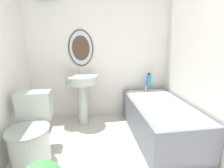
# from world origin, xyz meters

# --- Properties ---
(wall_back) EXTENTS (2.42, 0.32, 2.40)m
(wall_back) POSITION_xyz_m (-0.08, 2.32, 1.28)
(wall_back) COLOR silver
(wall_back) RESTS_ON ground_plane
(wall_right) EXTENTS (0.06, 2.42, 2.40)m
(wall_right) POSITION_xyz_m (1.18, 1.15, 1.20)
(wall_right) COLOR silver
(wall_right) RESTS_ON ground_plane
(toilet) EXTENTS (0.44, 0.60, 0.75)m
(toilet) POSITION_xyz_m (-0.87, 1.27, 0.30)
(toilet) COLOR #B2BCB2
(toilet) RESTS_ON ground_plane
(pedestal_sink) EXTENTS (0.48, 0.48, 0.91)m
(pedestal_sink) POSITION_xyz_m (-0.32, 2.02, 0.61)
(pedestal_sink) COLOR #B2BCB2
(pedestal_sink) RESTS_ON ground_plane
(bathtub) EXTENTS (0.75, 1.41, 0.56)m
(bathtub) POSITION_xyz_m (0.76, 1.55, 0.25)
(bathtub) COLOR slate
(bathtub) RESTS_ON ground_plane
(shampoo_bottle) EXTENTS (0.08, 0.08, 0.23)m
(shampoo_bottle) POSITION_xyz_m (0.81, 2.18, 0.67)
(shampoo_bottle) COLOR #2D84C6
(shampoo_bottle) RESTS_ON bathtub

